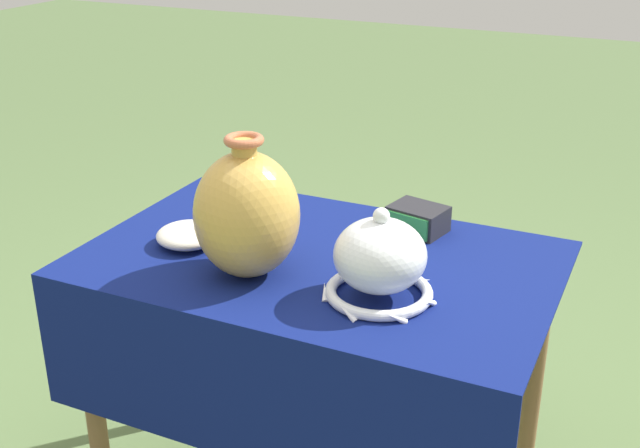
# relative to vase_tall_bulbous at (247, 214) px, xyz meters

# --- Properties ---
(display_table) EXTENTS (1.00, 0.64, 0.70)m
(display_table) POSITION_rel_vase_tall_bulbous_xyz_m (0.10, 0.11, -0.22)
(display_table) COLOR olive
(display_table) RESTS_ON ground_plane
(vase_tall_bulbous) EXTENTS (0.21, 0.21, 0.29)m
(vase_tall_bulbous) POSITION_rel_vase_tall_bulbous_xyz_m (0.00, 0.00, 0.00)
(vase_tall_bulbous) COLOR gold
(vase_tall_bulbous) RESTS_ON display_table
(vase_dome_bell) EXTENTS (0.22, 0.23, 0.19)m
(vase_dome_bell) POSITION_rel_vase_tall_bulbous_xyz_m (0.28, 0.02, -0.06)
(vase_dome_bell) COLOR white
(vase_dome_bell) RESTS_ON display_table
(mosaic_tile_box) EXTENTS (0.14, 0.12, 0.06)m
(mosaic_tile_box) POSITION_rel_vase_tall_bulbous_xyz_m (0.24, 0.35, -0.10)
(mosaic_tile_box) COLOR #232328
(mosaic_tile_box) RESTS_ON display_table
(jar_round_rose) EXTENTS (0.12, 0.12, 0.12)m
(jar_round_rose) POSITION_rel_vase_tall_bulbous_xyz_m (-0.11, 0.25, -0.08)
(jar_round_rose) COLOR #D19399
(jar_round_rose) RESTS_ON display_table
(bowl_shallow_ivory) EXTENTS (0.14, 0.14, 0.04)m
(bowl_shallow_ivory) POSITION_rel_vase_tall_bulbous_xyz_m (-0.19, 0.07, -0.11)
(bowl_shallow_ivory) COLOR white
(bowl_shallow_ivory) RESTS_ON display_table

